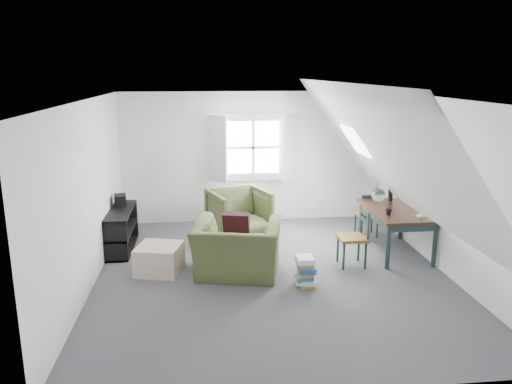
{
  "coord_description": "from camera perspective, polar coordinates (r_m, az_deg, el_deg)",
  "views": [
    {
      "loc": [
        -0.96,
        -6.66,
        2.88
      ],
      "look_at": [
        -0.17,
        0.6,
        1.09
      ],
      "focal_mm": 35.0,
      "sensor_mm": 36.0,
      "label": 1
    }
  ],
  "objects": [
    {
      "name": "slope_left",
      "position": [
        6.78,
        -11.12,
        4.12
      ],
      "size": [
        3.19,
        5.5,
        4.48
      ],
      "primitive_type": "plane",
      "rotation": [
        0.0,
        2.19,
        0.0
      ],
      "color": "white",
      "rests_on": "wall_left"
    },
    {
      "name": "wall_right",
      "position": [
        7.68,
        20.77,
        0.6
      ],
      "size": [
        0.0,
        5.5,
        5.5
      ],
      "primitive_type": "plane",
      "rotation": [
        1.57,
        0.0,
        -1.57
      ],
      "color": "white",
      "rests_on": "ground"
    },
    {
      "name": "armchair_near",
      "position": [
        7.34,
        -2.13,
        -9.36
      ],
      "size": [
        1.4,
        1.28,
        0.78
      ],
      "primitive_type": "imported",
      "rotation": [
        0.0,
        0.0,
        2.93
      ],
      "color": "#434D27",
      "rests_on": "floor"
    },
    {
      "name": "cup",
      "position": [
        7.88,
        14.89,
        -2.56
      ],
      "size": [
        0.12,
        0.12,
        0.09
      ],
      "primitive_type": "imported",
      "rotation": [
        0.0,
        0.0,
        -0.26
      ],
      "color": "black",
      "rests_on": "dining_table"
    },
    {
      "name": "magazine_stack",
      "position": [
        6.94,
        5.68,
        -8.99
      ],
      "size": [
        0.3,
        0.36,
        0.4
      ],
      "rotation": [
        0.0,
        0.0,
        0.17
      ],
      "color": "#B29933",
      "rests_on": "floor"
    },
    {
      "name": "dining_table",
      "position": [
        8.27,
        15.74,
        -2.55
      ],
      "size": [
        0.87,
        1.46,
        0.73
      ],
      "rotation": [
        0.0,
        0.0,
        0.03
      ],
      "color": "black",
      "rests_on": "floor"
    },
    {
      "name": "wall_back",
      "position": [
        9.6,
        -0.35,
        3.97
      ],
      "size": [
        5.0,
        0.0,
        5.0
      ],
      "primitive_type": "plane",
      "rotation": [
        1.57,
        0.0,
        0.0
      ],
      "color": "white",
      "rests_on": "ground"
    },
    {
      "name": "dining_chair_far",
      "position": [
        9.02,
        12.61,
        -2.45
      ],
      "size": [
        0.37,
        0.37,
        0.8
      ],
      "rotation": [
        0.0,
        0.0,
        2.97
      ],
      "color": "brown",
      "rests_on": "floor"
    },
    {
      "name": "floor",
      "position": [
        7.32,
        1.88,
        -9.42
      ],
      "size": [
        5.5,
        5.5,
        0.0
      ],
      "primitive_type": "plane",
      "color": "#48484D",
      "rests_on": "ground"
    },
    {
      "name": "dormer_window",
      "position": [
        9.49,
        -0.3,
        5.09
      ],
      "size": [
        1.71,
        0.35,
        1.3
      ],
      "color": "white",
      "rests_on": "wall_back"
    },
    {
      "name": "wall_front",
      "position": [
        4.34,
        7.12,
        -8.38
      ],
      "size": [
        5.0,
        0.0,
        5.0
      ],
      "primitive_type": "plane",
      "rotation": [
        -1.57,
        0.0,
        0.0
      ],
      "color": "white",
      "rests_on": "ground"
    },
    {
      "name": "slope_right",
      "position": [
        7.2,
        14.34,
        4.5
      ],
      "size": [
        3.19,
        5.5,
        4.48
      ],
      "primitive_type": "plane",
      "rotation": [
        0.0,
        -2.19,
        0.0
      ],
      "color": "white",
      "rests_on": "wall_right"
    },
    {
      "name": "ceiling",
      "position": [
        6.74,
        2.05,
        10.52
      ],
      "size": [
        5.5,
        5.5,
        0.0
      ],
      "primitive_type": "plane",
      "rotation": [
        3.14,
        0.0,
        0.0
      ],
      "color": "white",
      "rests_on": "wall_back"
    },
    {
      "name": "throw_pillow",
      "position": [
        7.23,
        -2.26,
        -3.73
      ],
      "size": [
        0.42,
        0.3,
        0.4
      ],
      "primitive_type": "cube",
      "rotation": [
        0.31,
        0.0,
        -0.23
      ],
      "color": "#350E16",
      "rests_on": "armchair_near"
    },
    {
      "name": "skylight",
      "position": [
        8.42,
        11.28,
        5.75
      ],
      "size": [
        0.35,
        0.75,
        0.47
      ],
      "primitive_type": "cube",
      "rotation": [
        0.0,
        0.95,
        0.0
      ],
      "color": "white",
      "rests_on": "slope_right"
    },
    {
      "name": "ottoman",
      "position": [
        7.47,
        -10.98,
        -7.5
      ],
      "size": [
        0.73,
        0.73,
        0.4
      ],
      "primitive_type": "cube",
      "rotation": [
        0.0,
        0.0,
        -0.23
      ],
      "color": "#C2AB96",
      "rests_on": "floor"
    },
    {
      "name": "wall_left",
      "position": [
        7.03,
        -18.66,
        -0.39
      ],
      "size": [
        0.0,
        5.5,
        5.5
      ],
      "primitive_type": "plane",
      "rotation": [
        1.57,
        0.0,
        1.57
      ],
      "color": "white",
      "rests_on": "ground"
    },
    {
      "name": "dining_chair_near",
      "position": [
        7.64,
        11.18,
        -5.04
      ],
      "size": [
        0.41,
        0.41,
        0.87
      ],
      "rotation": [
        0.0,
        0.0,
        -1.34
      ],
      "color": "brown",
      "rests_on": "floor"
    },
    {
      "name": "demijohn",
      "position": [
        8.56,
        13.81,
        -0.27
      ],
      "size": [
        0.24,
        0.24,
        0.33
      ],
      "rotation": [
        0.0,
        0.0,
        0.3
      ],
      "color": "silver",
      "rests_on": "dining_table"
    },
    {
      "name": "media_shelf",
      "position": [
        8.5,
        -15.37,
        -4.44
      ],
      "size": [
        0.43,
        1.29,
        0.66
      ],
      "rotation": [
        0.0,
        0.0,
        0.02
      ],
      "color": "black",
      "rests_on": "floor"
    },
    {
      "name": "armchair_far",
      "position": [
        8.88,
        -1.94,
        -5.17
      ],
      "size": [
        1.2,
        1.22,
        0.87
      ],
      "primitive_type": "imported",
      "rotation": [
        0.0,
        0.0,
        0.35
      ],
      "color": "#434D27",
      "rests_on": "floor"
    },
    {
      "name": "paper_box",
      "position": [
        7.92,
        18.33,
        -2.59
      ],
      "size": [
        0.13,
        0.1,
        0.04
      ],
      "primitive_type": "cube",
      "rotation": [
        0.0,
        0.0,
        0.27
      ],
      "color": "white",
      "rests_on": "dining_table"
    },
    {
      "name": "vase_twigs",
      "position": [
        8.74,
        15.13,
        -0.06
      ],
      "size": [
        0.08,
        0.09,
        0.62
      ],
      "rotation": [
        0.0,
        0.0,
        0.04
      ],
      "color": "black",
      "rests_on": "dining_table"
    },
    {
      "name": "electronics_box",
      "position": [
        8.65,
        -15.27,
        -0.97
      ],
      "size": [
        0.23,
        0.29,
        0.21
      ],
      "primitive_type": "cube",
      "rotation": [
        0.0,
        0.0,
        0.18
      ],
      "color": "black",
      "rests_on": "media_shelf"
    }
  ]
}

